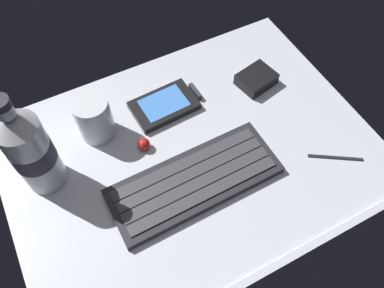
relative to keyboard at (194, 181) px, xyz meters
The scene contains 8 objects.
ground_plane 5.96cm from the keyboard, 65.33° to the left, with size 64.00×48.00×2.80cm.
keyboard is the anchor object (origin of this frame).
handheld_device 17.17cm from the keyboard, 79.83° to the left, with size 13.10×8.25×1.50cm.
juice_cup 20.64cm from the keyboard, 121.60° to the left, with size 6.40×6.40×8.50cm.
water_bottle 26.22cm from the keyboard, 150.22° to the left, with size 6.73×6.73×20.80cm.
charger_block 25.47cm from the keyboard, 33.56° to the left, with size 7.00×5.60×2.40cm, color black.
trackball_mouse 11.38cm from the keyboard, 114.00° to the left, with size 2.20×2.20×2.20cm, color red.
stylus_pen 25.27cm from the keyboard, 16.34° to the right, with size 0.70×0.70×9.50cm, color #26262B.
Camera 1 is at (-16.77, -32.12, 59.27)cm, focal length 36.69 mm.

